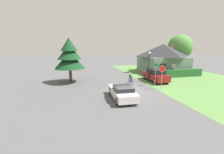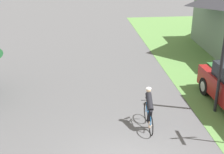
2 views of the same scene
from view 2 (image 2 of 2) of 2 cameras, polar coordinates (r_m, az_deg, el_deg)
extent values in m
torus|color=black|center=(11.48, 7.12, -8.76)|extent=(0.07, 0.76, 0.76)
torus|color=black|center=(12.34, 6.23, -6.31)|extent=(0.07, 0.76, 0.76)
cylinder|color=#1E66B2|center=(11.60, 6.93, -7.38)|extent=(0.04, 0.18, 0.61)
cylinder|color=#1E66B2|center=(11.90, 6.60, -6.33)|extent=(0.06, 0.64, 0.70)
cylinder|color=#1E66B2|center=(11.70, 6.73, -5.22)|extent=(0.06, 0.76, 0.11)
cylinder|color=#1E66B2|center=(11.65, 6.96, -8.61)|extent=(0.05, 0.34, 0.16)
cylinder|color=#1E66B2|center=(11.43, 7.09, -7.52)|extent=(0.04, 0.21, 0.48)
cylinder|color=#1E66B2|center=(12.17, 6.32, -5.28)|extent=(0.04, 0.12, 0.55)
cylinder|color=black|center=(12.01, 6.41, -4.23)|extent=(0.44, 0.04, 0.02)
ellipsoid|color=black|center=(11.38, 7.07, -6.17)|extent=(0.09, 0.20, 0.05)
cylinder|color=black|center=(11.47, 7.04, -7.07)|extent=(0.12, 0.25, 0.51)
cylinder|color=black|center=(11.65, 6.85, -7.02)|extent=(0.12, 0.25, 0.66)
cylinder|color=beige|center=(11.73, 6.89, -8.54)|extent=(0.08, 0.08, 0.30)
cylinder|color=beige|center=(11.92, 6.93, -8.52)|extent=(0.17, 0.08, 0.21)
cylinder|color=black|center=(11.52, 6.86, -4.47)|extent=(0.24, 0.70, 0.57)
cylinder|color=black|center=(11.73, 6.67, -3.96)|extent=(0.08, 0.25, 0.36)
cylinder|color=black|center=(11.97, 6.39, -3.36)|extent=(0.08, 0.25, 0.36)
sphere|color=beige|center=(11.62, 6.69, -2.36)|extent=(0.19, 0.19, 0.19)
ellipsoid|color=white|center=(11.60, 6.70, -2.14)|extent=(0.22, 0.18, 0.12)
cylinder|color=black|center=(14.92, 16.69, -1.63)|extent=(0.28, 0.82, 0.81)
cylinder|color=#ADADB2|center=(14.92, 16.69, -1.63)|extent=(0.28, 0.48, 0.47)
cylinder|color=black|center=(12.92, 19.33, 1.77)|extent=(0.13, 0.13, 3.96)
camera|label=1|loc=(9.56, -155.30, -28.93)|focal=24.00mm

